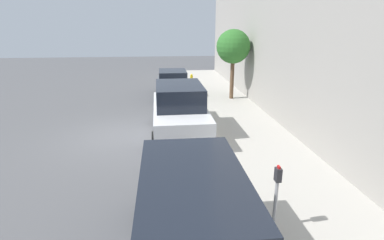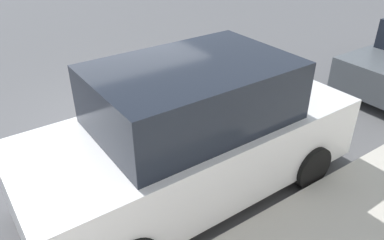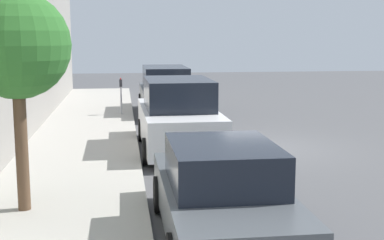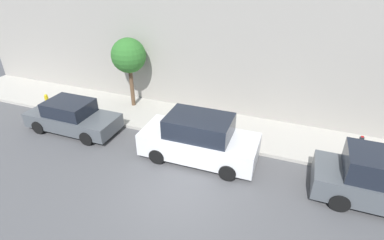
{
  "view_description": "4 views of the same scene",
  "coord_description": "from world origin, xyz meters",
  "px_view_note": "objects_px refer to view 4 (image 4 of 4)",
  "views": [
    {
      "loc": [
        1.74,
        -11.04,
        4.14
      ],
      "look_at": [
        2.75,
        -1.32,
        1.0
      ],
      "focal_mm": 28.0,
      "sensor_mm": 36.0,
      "label": 1
    },
    {
      "loc": [
        6.02,
        -2.47,
        3.72
      ],
      "look_at": [
        2.16,
        0.19,
        1.0
      ],
      "focal_mm": 35.0,
      "sensor_mm": 36.0,
      "label": 2
    },
    {
      "loc": [
        3.93,
        14.36,
        3.17
      ],
      "look_at": [
        2.15,
        0.97,
        1.0
      ],
      "focal_mm": 50.0,
      "sensor_mm": 36.0,
      "label": 3
    },
    {
      "loc": [
        -7.37,
        -3.37,
        7.59
      ],
      "look_at": [
        3.72,
        0.84,
        1.0
      ],
      "focal_mm": 28.0,
      "sensor_mm": 36.0,
      "label": 4
    }
  ],
  "objects_px": {
    "parked_sedan_third": "(72,117)",
    "street_tree": "(129,56)",
    "fire_hydrant": "(47,100)",
    "parking_meter_near": "(359,148)",
    "parked_suv_second": "(199,139)"
  },
  "relations": [
    {
      "from": "fire_hydrant",
      "to": "parking_meter_near",
      "type": "bearing_deg",
      "value": -89.63
    },
    {
      "from": "parked_suv_second",
      "to": "fire_hydrant",
      "type": "relative_size",
      "value": 6.99
    },
    {
      "from": "parked_suv_second",
      "to": "parking_meter_near",
      "type": "height_order",
      "value": "parked_suv_second"
    },
    {
      "from": "parked_sedan_third",
      "to": "fire_hydrant",
      "type": "distance_m",
      "value": 3.33
    },
    {
      "from": "parked_sedan_third",
      "to": "parking_meter_near",
      "type": "bearing_deg",
      "value": -83.07
    },
    {
      "from": "parked_suv_second",
      "to": "parking_meter_near",
      "type": "bearing_deg",
      "value": -75.7
    },
    {
      "from": "parked_sedan_third",
      "to": "street_tree",
      "type": "bearing_deg",
      "value": -23.99
    },
    {
      "from": "street_tree",
      "to": "fire_hydrant",
      "type": "relative_size",
      "value": 5.44
    },
    {
      "from": "parked_suv_second",
      "to": "fire_hydrant",
      "type": "bearing_deg",
      "value": 81.36
    },
    {
      "from": "parked_sedan_third",
      "to": "fire_hydrant",
      "type": "height_order",
      "value": "parked_sedan_third"
    },
    {
      "from": "parked_suv_second",
      "to": "parked_sedan_third",
      "type": "bearing_deg",
      "value": 89.83
    },
    {
      "from": "parked_sedan_third",
      "to": "fire_hydrant",
      "type": "xyz_separation_m",
      "value": [
        1.42,
        3.0,
        -0.23
      ]
    },
    {
      "from": "parked_suv_second",
      "to": "parked_sedan_third",
      "type": "height_order",
      "value": "parked_suv_second"
    },
    {
      "from": "parking_meter_near",
      "to": "fire_hydrant",
      "type": "relative_size",
      "value": 2.0
    },
    {
      "from": "street_tree",
      "to": "fire_hydrant",
      "type": "height_order",
      "value": "street_tree"
    }
  ]
}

